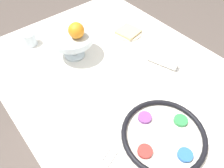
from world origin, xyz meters
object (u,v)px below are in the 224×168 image
at_px(napkin_roll, 162,61).
at_px(fruit_stand, 72,40).
at_px(seder_plate, 164,135).
at_px(cup_near, 29,39).
at_px(bread_plate, 128,32).
at_px(orange_fruit, 76,30).

bearing_deg(napkin_roll, fruit_stand, 41.82).
bearing_deg(seder_plate, cup_near, 9.23).
bearing_deg(seder_plate, bread_plate, -30.88).
height_order(fruit_stand, orange_fruit, orange_fruit).
bearing_deg(cup_near, fruit_stand, -149.64).
xyz_separation_m(orange_fruit, bread_plate, (-0.01, -0.33, -0.15)).
distance_m(seder_plate, napkin_roll, 0.40).
distance_m(seder_plate, fruit_stand, 0.61).
xyz_separation_m(seder_plate, fruit_stand, (0.60, 0.00, 0.08)).
bearing_deg(cup_near, napkin_roll, -142.46).
bearing_deg(fruit_stand, orange_fruit, -153.00).
height_order(napkin_roll, cup_near, cup_near).
bearing_deg(napkin_roll, orange_fruit, 42.93).
relative_size(bread_plate, napkin_roll, 0.96).
distance_m(seder_plate, bread_plate, 0.66).
bearing_deg(orange_fruit, cup_near, 30.01).
distance_m(seder_plate, orange_fruit, 0.59).
relative_size(seder_plate, bread_plate, 2.10).
bearing_deg(bread_plate, napkin_roll, 171.64).
height_order(seder_plate, fruit_stand, fruit_stand).
bearing_deg(cup_near, bread_plate, -119.41).
height_order(fruit_stand, cup_near, fruit_stand).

